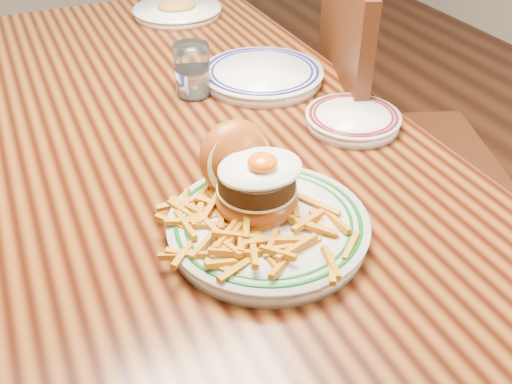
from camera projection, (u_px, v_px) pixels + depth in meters
name	position (u px, v px, depth m)	size (l,w,h in m)	color
floor	(202.00, 345.00, 1.64)	(6.00, 6.00, 0.00)	black
table	(185.00, 150.00, 1.25)	(0.85, 1.60, 0.75)	black
chair_right	(382.00, 144.00, 1.53)	(0.59, 0.59, 0.98)	#3F1B0D
main_plate	(263.00, 208.00, 0.88)	(0.31, 0.32, 0.15)	silver
side_plate	(353.00, 118.00, 1.15)	(0.19, 0.20, 0.03)	silver
rear_plate	(262.00, 74.00, 1.32)	(0.28, 0.28, 0.03)	silver
water_glass	(193.00, 73.00, 1.24)	(0.08, 0.08, 0.12)	white
far_plate	(177.00, 10.00, 1.68)	(0.26, 0.26, 0.05)	silver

